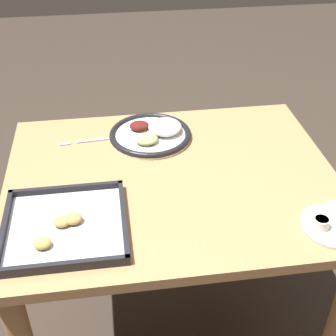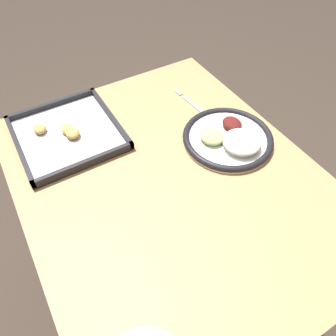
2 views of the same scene
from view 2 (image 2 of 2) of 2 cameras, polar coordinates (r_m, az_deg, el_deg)
ground_plane at (r=1.53m, az=0.23°, el=-19.79°), size 8.00×8.00×0.00m
dining_table at (r=0.98m, az=0.34°, el=-6.79°), size 0.95×0.76×0.75m
dinner_plate at (r=0.97m, az=10.62°, el=5.13°), size 0.27×0.27×0.05m
fork at (r=1.09m, az=4.63°, el=10.79°), size 0.19×0.03×0.00m
baking_tray at (r=1.03m, az=-17.20°, el=5.77°), size 0.31×0.29×0.03m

